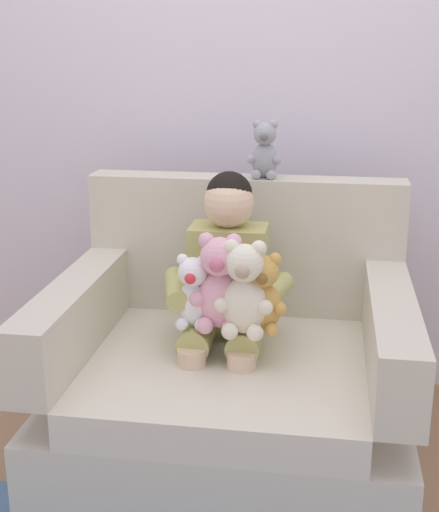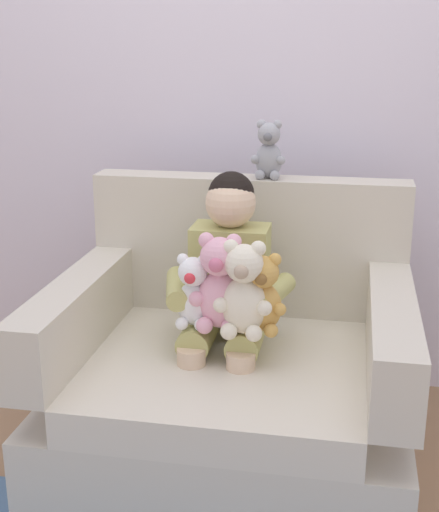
# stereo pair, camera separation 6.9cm
# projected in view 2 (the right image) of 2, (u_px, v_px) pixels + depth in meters

# --- Properties ---
(ground_plane) EXTENTS (8.00, 8.00, 0.00)m
(ground_plane) POSITION_uv_depth(u_px,v_px,m) (230.00, 463.00, 2.49)
(ground_plane) COLOR #936D4C
(back_wall) EXTENTS (6.00, 0.10, 2.60)m
(back_wall) POSITION_uv_depth(u_px,v_px,m) (265.00, 71.00, 2.84)
(back_wall) COLOR silver
(back_wall) RESTS_ON ground
(armchair) EXTENTS (1.17, 0.97, 0.94)m
(armchair) POSITION_uv_depth(u_px,v_px,m) (232.00, 380.00, 2.44)
(armchair) COLOR beige
(armchair) RESTS_ON ground
(seated_child) EXTENTS (0.45, 0.39, 0.82)m
(seated_child) POSITION_uv_depth(u_px,v_px,m) (227.00, 284.00, 2.39)
(seated_child) COLOR tan
(seated_child) RESTS_ON armchair
(plush_pink) EXTENTS (0.19, 0.15, 0.32)m
(plush_pink) POSITION_uv_depth(u_px,v_px,m) (220.00, 285.00, 2.24)
(plush_pink) COLOR #EAA8BC
(plush_pink) RESTS_ON armchair
(plush_white) EXTENTS (0.14, 0.12, 0.24)m
(plush_white) POSITION_uv_depth(u_px,v_px,m) (193.00, 293.00, 2.27)
(plush_white) COLOR white
(plush_white) RESTS_ON armchair
(plush_honey) EXTENTS (0.16, 0.13, 0.26)m
(plush_honey) POSITION_uv_depth(u_px,v_px,m) (263.00, 295.00, 2.23)
(plush_honey) COLOR gold
(plush_honey) RESTS_ON armchair
(plush_cream) EXTENTS (0.18, 0.15, 0.31)m
(plush_cream) POSITION_uv_depth(u_px,v_px,m) (244.00, 292.00, 2.20)
(plush_cream) COLOR silver
(plush_cream) RESTS_ON armchair
(plush_grey_on_backrest) EXTENTS (0.13, 0.10, 0.21)m
(plush_grey_on_backrest) POSITION_uv_depth(u_px,v_px,m) (269.00, 152.00, 2.56)
(plush_grey_on_backrest) COLOR #9E9EA3
(plush_grey_on_backrest) RESTS_ON armchair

